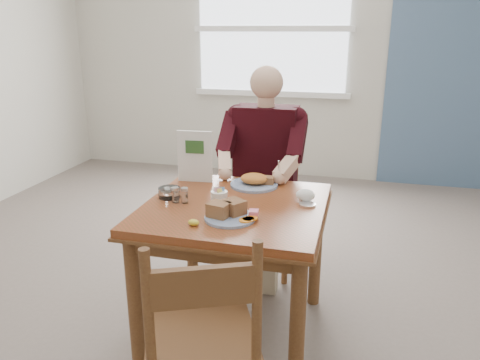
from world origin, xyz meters
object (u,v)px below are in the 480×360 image
(diner, at_px, (264,157))
(far_plate, at_px, (255,181))
(chair_far, at_px, (266,201))
(table, at_px, (235,224))
(chair_near, at_px, (202,344))
(near_plate, at_px, (229,212))

(diner, relative_size, far_plate, 5.10)
(chair_far, relative_size, diner, 0.69)
(table, relative_size, far_plate, 3.39)
(chair_near, xyz_separation_m, far_plate, (-0.04, 1.07, 0.30))
(chair_near, xyz_separation_m, diner, (-0.08, 1.46, 0.33))
(chair_far, bearing_deg, diner, -89.99)
(near_plate, height_order, far_plate, near_plate)
(chair_far, relative_size, far_plate, 3.50)
(diner, xyz_separation_m, far_plate, (0.04, -0.40, -0.03))
(table, distance_m, diner, 0.73)
(chair_near, height_order, near_plate, chair_near)
(chair_far, xyz_separation_m, far_plate, (0.04, -0.49, 0.30))
(chair_near, bearing_deg, far_plate, 92.35)
(table, distance_m, near_plate, 0.23)
(table, bearing_deg, far_plate, 83.37)
(chair_near, height_order, diner, diner)
(chair_near, bearing_deg, diner, 93.12)
(diner, bearing_deg, chair_near, -86.88)
(table, relative_size, chair_far, 0.97)
(table, height_order, chair_far, chair_far)
(chair_far, distance_m, near_plate, 1.03)
(chair_far, bearing_deg, near_plate, -88.55)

